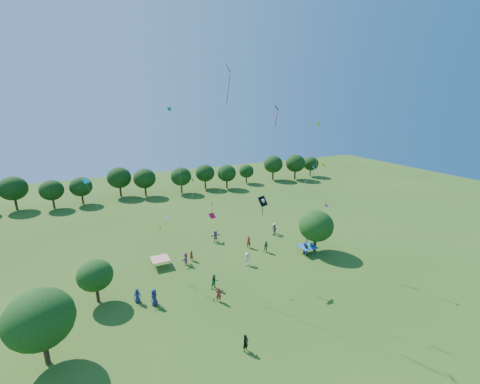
% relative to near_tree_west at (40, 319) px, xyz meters
% --- Properties ---
extents(ground, '(160.00, 160.00, 0.00)m').
position_rel_near_tree_west_xyz_m(ground, '(19.59, -9.56, -4.21)').
color(ground, '#3A5F1C').
extents(near_tree_west, '(5.22, 5.22, 6.57)m').
position_rel_near_tree_west_xyz_m(near_tree_west, '(0.00, 0.00, 0.00)').
color(near_tree_west, '#422B19').
rests_on(near_tree_west, ground).
extents(near_tree_north, '(3.64, 3.64, 4.79)m').
position_rel_near_tree_west_xyz_m(near_tree_north, '(4.14, 7.28, -1.07)').
color(near_tree_north, '#422B19').
rests_on(near_tree_north, ground).
extents(near_tree_east, '(4.82, 4.82, 6.02)m').
position_rel_near_tree_west_xyz_m(near_tree_east, '(32.60, 6.88, -0.37)').
color(near_tree_east, '#422B19').
rests_on(near_tree_east, ground).
extents(treeline, '(88.01, 8.77, 6.77)m').
position_rel_near_tree_west_xyz_m(treeline, '(17.86, 45.87, -0.12)').
color(treeline, '#422B19').
rests_on(treeline, ground).
extents(tent_red_stripe, '(2.20, 2.20, 1.10)m').
position_rel_near_tree_west_xyz_m(tent_red_stripe, '(11.81, 12.05, -3.17)').
color(tent_red_stripe, red).
rests_on(tent_red_stripe, ground).
extents(tent_blue, '(2.20, 2.20, 1.10)m').
position_rel_near_tree_west_xyz_m(tent_blue, '(31.16, 6.74, -3.17)').
color(tent_blue, blue).
rests_on(tent_blue, ground).
extents(man_in_black, '(0.69, 0.55, 1.60)m').
position_rel_near_tree_west_xyz_m(man_in_black, '(15.14, -5.86, -3.41)').
color(man_in_black, black).
rests_on(man_in_black, ground).
extents(crowd_person_0, '(1.00, 0.98, 1.84)m').
position_rel_near_tree_west_xyz_m(crowd_person_0, '(9.44, 4.03, -3.28)').
color(crowd_person_0, '#1B1F50').
rests_on(crowd_person_0, ground).
extents(crowd_person_1, '(0.69, 0.46, 1.79)m').
position_rel_near_tree_west_xyz_m(crowd_person_1, '(24.62, 11.90, -3.31)').
color(crowd_person_1, maroon).
rests_on(crowd_person_1, ground).
extents(crowd_person_2, '(0.90, 0.54, 1.76)m').
position_rel_near_tree_west_xyz_m(crowd_person_2, '(16.23, 4.16, -3.33)').
color(crowd_person_2, '#225129').
rests_on(crowd_person_2, ground).
extents(crowd_person_3, '(1.21, 0.74, 1.73)m').
position_rel_near_tree_west_xyz_m(crowd_person_3, '(22.12, 7.51, -3.34)').
color(crowd_person_3, beige).
rests_on(crowd_person_3, ground).
extents(crowd_person_4, '(1.05, 0.94, 1.67)m').
position_rel_near_tree_west_xyz_m(crowd_person_4, '(33.53, 9.92, -3.37)').
color(crowd_person_4, '#413734').
rests_on(crowd_person_4, ground).
extents(crowd_person_5, '(1.74, 0.63, 1.86)m').
position_rel_near_tree_west_xyz_m(crowd_person_5, '(20.98, 15.90, -3.28)').
color(crowd_person_5, '#8D5281').
rests_on(crowd_person_5, ground).
extents(crowd_person_6, '(0.74, 0.90, 1.60)m').
position_rel_near_tree_west_xyz_m(crowd_person_6, '(30.91, 6.97, -3.41)').
color(crowd_person_6, navy).
rests_on(crowd_person_6, ground).
extents(crowd_person_7, '(0.63, 0.49, 1.48)m').
position_rel_near_tree_west_xyz_m(crowd_person_7, '(15.89, 11.81, -3.47)').
color(crowd_person_7, maroon).
rests_on(crowd_person_7, ground).
extents(crowd_person_8, '(0.95, 0.72, 1.71)m').
position_rel_near_tree_west_xyz_m(crowd_person_8, '(26.16, 9.52, -3.35)').
color(crowd_person_8, '#2A6335').
rests_on(crowd_person_8, ground).
extents(crowd_person_9, '(0.58, 1.16, 1.73)m').
position_rel_near_tree_west_xyz_m(crowd_person_9, '(30.76, 14.75, -3.34)').
color(crowd_person_9, beige).
rests_on(crowd_person_9, ground).
extents(crowd_person_10, '(0.50, 1.05, 1.78)m').
position_rel_near_tree_west_xyz_m(crowd_person_10, '(30.38, 14.28, -3.32)').
color(crowd_person_10, '#3A342F').
rests_on(crowd_person_10, ground).
extents(crowd_person_11, '(1.42, 1.60, 1.70)m').
position_rel_near_tree_west_xyz_m(crowd_person_11, '(14.87, 11.01, -3.36)').
color(crowd_person_11, '#AD658D').
rests_on(crowd_person_11, ground).
extents(crowd_person_12, '(0.82, 0.47, 1.61)m').
position_rel_near_tree_west_xyz_m(crowd_person_12, '(7.91, 5.29, -3.40)').
color(crowd_person_12, navy).
rests_on(crowd_person_12, ground).
extents(crowd_person_13, '(0.74, 0.65, 1.66)m').
position_rel_near_tree_west_xyz_m(crowd_person_13, '(15.74, 1.75, -3.38)').
color(crowd_person_13, maroon).
rests_on(crowd_person_13, ground).
extents(crowd_person_14, '(0.84, 0.93, 1.67)m').
position_rel_near_tree_west_xyz_m(crowd_person_14, '(30.54, 6.26, -3.37)').
color(crowd_person_14, '#225022').
rests_on(crowd_person_14, ground).
extents(pirate_kite, '(3.44, 3.26, 8.69)m').
position_rel_near_tree_west_xyz_m(pirate_kite, '(22.62, 4.51, 5.19)').
color(pirate_kite, black).
extents(red_high_kite, '(2.64, 1.02, 22.80)m').
position_rel_near_tree_west_xyz_m(red_high_kite, '(18.27, 5.09, 15.52)').
color(red_high_kite, red).
extents(small_kite_0, '(2.71, 2.54, 7.41)m').
position_rel_near_tree_west_xyz_m(small_kite_0, '(16.32, 5.00, 3.49)').
color(small_kite_0, red).
extents(small_kite_1, '(0.41, 1.47, 11.84)m').
position_rel_near_tree_west_xyz_m(small_kite_1, '(31.70, 5.40, 6.68)').
color(small_kite_1, '#FFAB0D').
extents(small_kite_2, '(4.54, 2.32, 5.04)m').
position_rel_near_tree_west_xyz_m(small_kite_2, '(12.34, 10.73, 1.17)').
color(small_kite_2, yellow).
extents(small_kite_3, '(1.39, 3.41, 18.58)m').
position_rel_near_tree_west_xyz_m(small_kite_3, '(15.31, 14.60, 10.16)').
color(small_kite_3, '#167E34').
extents(small_kite_4, '(6.49, 4.02, 13.22)m').
position_rel_near_tree_west_xyz_m(small_kite_4, '(23.19, -0.42, 6.61)').
color(small_kite_4, blue).
extents(small_kite_5, '(1.99, 0.56, 5.79)m').
position_rel_near_tree_west_xyz_m(small_kite_5, '(33.24, 6.20, 1.82)').
color(small_kite_5, '#7C1892').
extents(small_kite_6, '(3.19, 4.72, 6.76)m').
position_rel_near_tree_west_xyz_m(small_kite_6, '(11.85, 8.38, 2.77)').
color(small_kite_6, silver).
extents(small_kite_7, '(4.08, 8.99, 10.94)m').
position_rel_near_tree_west_xyz_m(small_kite_7, '(4.99, 11.87, 6.02)').
color(small_kite_7, '#0DD1C8').
extents(small_kite_8, '(2.31, 3.50, 18.96)m').
position_rel_near_tree_west_xyz_m(small_kite_8, '(20.01, -0.50, 11.46)').
color(small_kite_8, red).
extents(small_kite_9, '(0.50, 3.51, 10.55)m').
position_rel_near_tree_west_xyz_m(small_kite_9, '(15.82, 10.13, 5.03)').
color(small_kite_9, orange).
extents(small_kite_10, '(1.49, 1.35, 16.88)m').
position_rel_near_tree_west_xyz_m(small_kite_10, '(31.23, 6.07, 9.50)').
color(small_kite_10, yellow).
extents(small_kite_11, '(1.72, 1.56, 6.29)m').
position_rel_near_tree_west_xyz_m(small_kite_11, '(19.13, 12.86, 2.11)').
color(small_kite_11, '#1DA01D').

